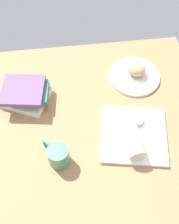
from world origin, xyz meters
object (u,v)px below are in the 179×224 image
Objects in this scene: scone_pastry at (137,69)px; coffee_mug at (58,155)px; breakfast_wrap at (132,140)px; round_plate at (135,77)px; square_plate at (134,135)px; book_stack at (26,94)px; sauce_cup at (138,121)px.

coffee_mug is (-37.86, -37.89, 0.05)cm from scone_pastry.
round_plate is at bearing 70.82° from breakfast_wrap.
book_stack is at bearing 151.35° from square_plate.
coffee_mug is at bearing -179.72° from breakfast_wrap.
square_plate reaches higher than round_plate.
round_plate is 3.99cm from scone_pastry.
round_plate is 4.98× the size of sauce_cup.
round_plate is 0.89× the size of square_plate.
coffee_mug reaches higher than scone_pastry.
scone_pastry is 0.36× the size of book_stack.
breakfast_wrap is at bearing -104.74° from scone_pastry.
round_plate is 52.50cm from coffee_mug.
square_plate is 1.12× the size of book_stack.
sauce_cup is at bearing 59.97° from breakfast_wrap.
sauce_cup is at bearing 64.97° from square_plate.
coffee_mug is (-33.01, -12.10, 1.76)cm from sauce_cup.
scone_pastry reaches higher than sauce_cup.
book_stack reaches higher than scone_pastry.
coffee_mug reaches higher than sauce_cup.
breakfast_wrap and book_stack have the same top height.
coffee_mug reaches higher than breakfast_wrap.
square_plate is 48.42cm from book_stack.
square_plate is 6.13cm from sauce_cup.
round_plate is 30.71cm from square_plate.
round_plate is at bearing 80.32° from sauce_cup.
book_stack reaches higher than square_plate.
square_plate is at bearing -28.65° from book_stack.
coffee_mug is at bearing -68.47° from book_stack.
book_stack is (-44.84, 17.90, 1.37)cm from sauce_cup.
sauce_cup is (2.45, 5.26, 1.99)cm from square_plate.
sauce_cup is 0.20× the size of book_stack.
scone_pastry is at bearing 59.18° from round_plate.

